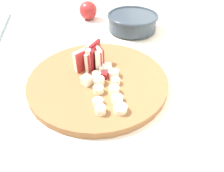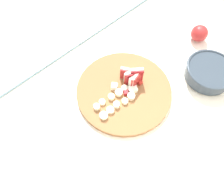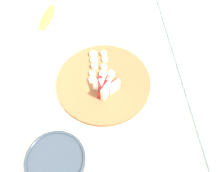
% 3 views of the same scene
% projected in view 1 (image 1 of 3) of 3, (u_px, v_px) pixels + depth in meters
% --- Properties ---
extents(cutting_board, '(0.35, 0.35, 0.02)m').
position_uv_depth(cutting_board, '(98.00, 80.00, 0.53)').
color(cutting_board, brown).
rests_on(cutting_board, tiled_countertop).
extents(apple_wedge_fan, '(0.07, 0.08, 0.07)m').
position_uv_depth(apple_wedge_fan, '(93.00, 57.00, 0.54)').
color(apple_wedge_fan, '#A32323').
rests_on(apple_wedge_fan, cutting_board).
extents(apple_dice_pile, '(0.11, 0.08, 0.02)m').
position_uv_depth(apple_dice_pile, '(99.00, 70.00, 0.52)').
color(apple_dice_pile, '#B22D23').
rests_on(apple_dice_pile, cutting_board).
extents(banana_slice_rows, '(0.15, 0.08, 0.02)m').
position_uv_depth(banana_slice_rows, '(108.00, 90.00, 0.47)').
color(banana_slice_rows, white).
rests_on(banana_slice_rows, cutting_board).
extents(ceramic_bowl, '(0.18, 0.18, 0.06)m').
position_uv_depth(ceramic_bowl, '(132.00, 21.00, 0.75)').
color(ceramic_bowl, '#2D3842').
rests_on(ceramic_bowl, tiled_countertop).
extents(whole_apple, '(0.07, 0.07, 0.07)m').
position_uv_depth(whole_apple, '(89.00, 11.00, 0.83)').
color(whole_apple, '#A32323').
rests_on(whole_apple, tiled_countertop).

